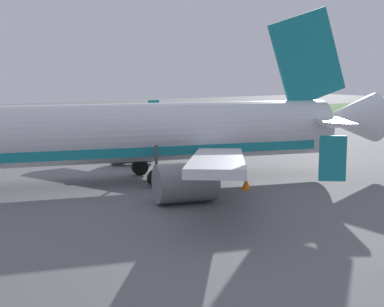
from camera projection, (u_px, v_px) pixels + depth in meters
The scene contains 2 objects.
airplane at pixel (124, 134), 36.20m from camera, with size 37.01×30.03×11.34m.
traffic_cone_near_plane at pixel (246, 184), 34.40m from camera, with size 0.54×0.54×0.72m, color orange.
Camera 1 is at (-18.63, -9.96, 7.08)m, focal length 54.08 mm.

